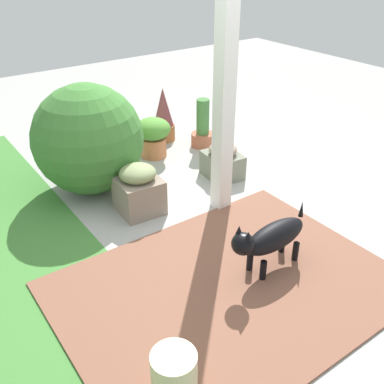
% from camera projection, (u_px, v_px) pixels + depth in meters
% --- Properties ---
extents(ground_plane, '(12.00, 12.00, 0.00)m').
position_uv_depth(ground_plane, '(219.00, 223.00, 4.04)').
color(ground_plane, '#A6A6A1').
extents(brick_path, '(1.80, 2.40, 0.02)m').
position_uv_depth(brick_path, '(228.00, 287.00, 3.29)').
color(brick_path, brown).
rests_on(brick_path, ground).
extents(porch_pillar, '(0.14, 0.14, 2.09)m').
position_uv_depth(porch_pillar, '(224.00, 100.00, 3.78)').
color(porch_pillar, white).
rests_on(porch_pillar, ground).
extents(stone_planter_nearest, '(0.44, 0.38, 0.38)m').
position_uv_depth(stone_planter_nearest, '(222.00, 161.00, 4.74)').
color(stone_planter_nearest, gray).
rests_on(stone_planter_nearest, ground).
extents(stone_planter_mid, '(0.43, 0.41, 0.47)m').
position_uv_depth(stone_planter_mid, '(139.00, 190.00, 4.11)').
color(stone_planter_mid, gray).
rests_on(stone_planter_mid, ground).
extents(round_shrub, '(1.08, 1.08, 1.08)m').
position_uv_depth(round_shrub, '(88.00, 139.00, 4.33)').
color(round_shrub, '#3B7631').
rests_on(round_shrub, ground).
extents(terracotta_pot_tall, '(0.28, 0.28, 0.59)m').
position_uv_depth(terracotta_pot_tall, '(203.00, 130.00, 5.42)').
color(terracotta_pot_tall, '#AA5C41').
rests_on(terracotta_pot_tall, ground).
extents(terracotta_pot_broad, '(0.41, 0.41, 0.46)m').
position_uv_depth(terracotta_pot_broad, '(153.00, 135.00, 5.14)').
color(terracotta_pot_broad, '#C77147').
rests_on(terracotta_pot_broad, ground).
extents(terracotta_pot_spiky, '(0.28, 0.28, 0.66)m').
position_uv_depth(terracotta_pot_spiky, '(163.00, 116.00, 5.53)').
color(terracotta_pot_spiky, '#9E5E33').
rests_on(terracotta_pot_spiky, ground).
extents(dog, '(0.23, 0.73, 0.50)m').
position_uv_depth(dog, '(271.00, 238.00, 3.34)').
color(dog, black).
rests_on(dog, ground).
extents(ceramic_urn, '(0.25, 0.25, 0.37)m').
position_uv_depth(ceramic_urn, '(174.00, 380.00, 2.40)').
color(ceramic_urn, beige).
rests_on(ceramic_urn, ground).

